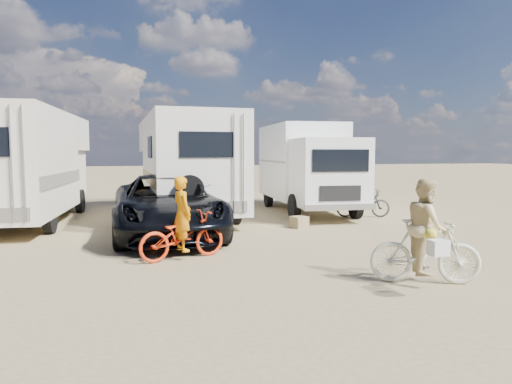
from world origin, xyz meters
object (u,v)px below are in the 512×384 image
object	(u,v)px
rider_man	(182,222)
crate	(299,222)
bike_parked	(363,203)
dark_suv	(167,205)
bike_man	(182,236)
cooler	(155,233)
rv_main	(185,167)
bike_woman	(425,252)
box_truck	(308,168)
rv_left	(26,168)
rider_woman	(426,236)

from	to	relation	value
rider_man	crate	size ratio (longest dim) A/B	3.69
rider_man	bike_parked	size ratio (longest dim) A/B	0.86
dark_suv	bike_parked	world-z (taller)	dark_suv
bike_man	cooler	xyz separation A→B (m)	(-0.44, 2.14, -0.30)
rv_main	crate	size ratio (longest dim) A/B	18.94
bike_woman	bike_parked	xyz separation A→B (m)	(3.01, 7.68, -0.07)
bike_man	bike_parked	world-z (taller)	bike_man
box_truck	bike_man	size ratio (longest dim) A/B	3.50
rv_left	box_truck	size ratio (longest dim) A/B	1.16
bike_woman	crate	world-z (taller)	bike_woman
rider_man	cooler	world-z (taller)	rider_man
rider_woman	crate	xyz separation A→B (m)	(0.04, 6.12, -0.65)
bike_parked	cooler	bearing A→B (deg)	128.39
box_truck	bike_parked	xyz separation A→B (m)	(1.33, -1.83, -1.18)
bike_woman	rider_man	world-z (taller)	rider_man
bike_man	rv_main	bearing A→B (deg)	-25.48
rider_man	crate	bearing A→B (deg)	-68.62
bike_man	bike_woman	bearing A→B (deg)	-145.89
box_truck	bike_woman	size ratio (longest dim) A/B	3.63
bike_man	bike_parked	distance (m)	8.28
rider_man	bike_parked	distance (m)	8.29
rider_woman	crate	bearing A→B (deg)	23.21
box_truck	rider_man	distance (m)	8.58
box_truck	bike_woman	xyz separation A→B (m)	(-1.68, -9.50, -1.11)
dark_suv	bike_parked	distance (m)	7.12
dark_suv	crate	xyz separation A→B (m)	(3.92, 0.24, -0.66)
box_truck	cooler	xyz separation A→B (m)	(-5.93, -4.40, -1.46)
box_truck	rider_man	world-z (taller)	box_truck
bike_woman	cooler	xyz separation A→B (m)	(-4.25, 5.10, -0.35)
dark_suv	bike_parked	xyz separation A→B (m)	(6.88, 1.79, -0.34)
rv_main	rider_man	size ratio (longest dim) A/B	5.13
rv_main	bike_man	distance (m)	6.92
rv_main	rider_man	world-z (taller)	rv_main
bike_parked	box_truck	bearing A→B (deg)	54.83
box_truck	rider_woman	xyz separation A→B (m)	(-1.68, -9.50, -0.84)
bike_parked	crate	bearing A→B (deg)	136.54
rv_main	rv_left	distance (m)	5.09
dark_suv	rv_main	bearing A→B (deg)	76.00
rv_left	rider_woman	distance (m)	12.44
bike_man	crate	size ratio (longest dim) A/B	4.47
dark_suv	bike_woman	bearing A→B (deg)	-56.52
bike_man	bike_woman	distance (m)	4.83
rv_left	crate	distance (m)	8.86
rider_man	rider_woman	distance (m)	4.83
rv_left	bike_parked	bearing A→B (deg)	-4.70
rv_main	bike_parked	world-z (taller)	rv_main
bike_parked	crate	distance (m)	3.36
rv_left	dark_suv	bearing A→B (deg)	-36.51
dark_suv	rider_man	distance (m)	2.92
box_truck	bike_parked	distance (m)	2.55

